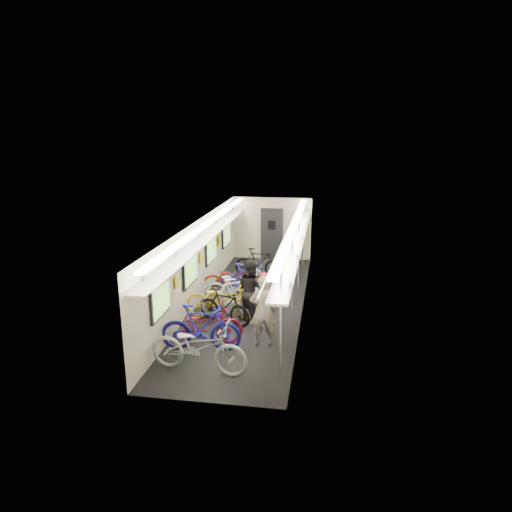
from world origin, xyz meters
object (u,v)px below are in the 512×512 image
(passenger_mid, at_px, (251,291))
(backpack, at_px, (265,281))
(bicycle_0, at_px, (199,347))
(bicycle_1, at_px, (201,328))
(passenger_near, at_px, (263,311))

(passenger_mid, bearing_deg, backpack, 169.60)
(bicycle_0, height_order, backpack, backpack)
(bicycle_0, bearing_deg, passenger_mid, -5.32)
(backpack, bearing_deg, bicycle_0, -120.63)
(bicycle_1, height_order, passenger_mid, passenger_mid)
(bicycle_0, height_order, bicycle_1, bicycle_0)
(bicycle_1, height_order, backpack, backpack)
(passenger_mid, height_order, backpack, passenger_mid)
(bicycle_0, relative_size, passenger_near, 1.24)
(bicycle_0, distance_m, backpack, 2.59)
(bicycle_1, height_order, passenger_near, passenger_near)
(passenger_near, distance_m, backpack, 0.95)
(bicycle_1, xyz_separation_m, backpack, (1.27, 1.32, 0.73))
(bicycle_1, relative_size, backpack, 4.80)
(bicycle_1, xyz_separation_m, passenger_near, (1.35, 0.48, 0.30))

